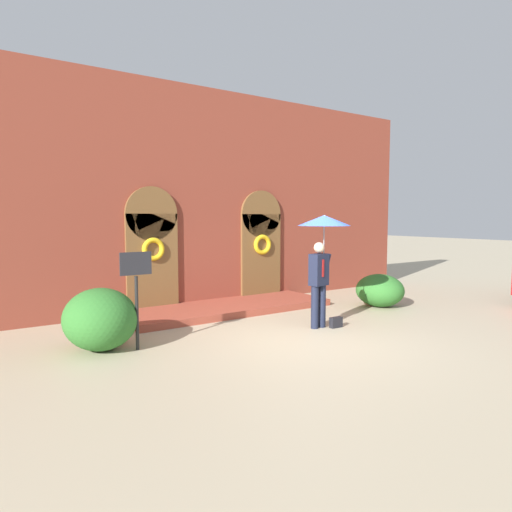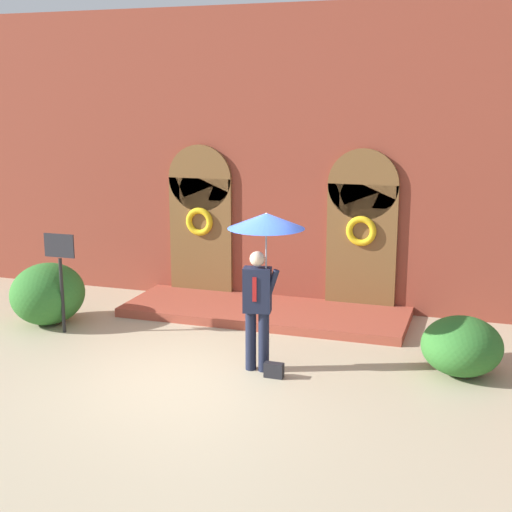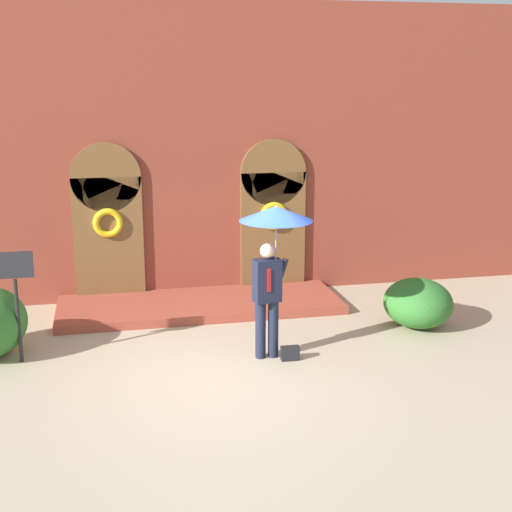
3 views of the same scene
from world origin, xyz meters
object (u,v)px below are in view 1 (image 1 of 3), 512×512
at_px(shrub_right, 380,290).
at_px(sign_post, 136,284).
at_px(person_with_umbrella, 323,237).
at_px(handbag, 336,322).
at_px(shrub_left, 100,319).

bearing_deg(shrub_right, sign_post, -178.30).
bearing_deg(shrub_right, person_with_umbrella, -163.73).
relative_size(sign_post, shrub_right, 1.35).
height_order(handbag, shrub_left, shrub_left).
bearing_deg(handbag, person_with_umbrella, 139.18).
bearing_deg(person_with_umbrella, shrub_left, 167.39).
xyz_separation_m(sign_post, shrub_right, (6.55, 0.19, -0.74)).
height_order(shrub_left, shrub_right, shrub_left).
distance_m(person_with_umbrella, shrub_right, 3.24).
xyz_separation_m(handbag, sign_post, (-4.01, 0.81, 1.05)).
bearing_deg(person_with_umbrella, handbag, -42.33).
bearing_deg(shrub_left, shrub_right, -1.29).
distance_m(handbag, shrub_left, 4.71).
xyz_separation_m(person_with_umbrella, shrub_right, (2.77, 0.81, -1.49)).
distance_m(shrub_left, shrub_right, 7.09).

